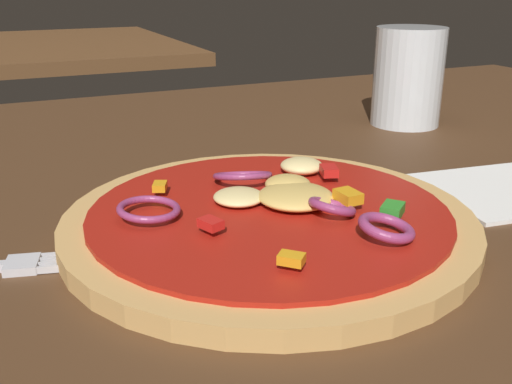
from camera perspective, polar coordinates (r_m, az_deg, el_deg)
dining_table at (r=0.35m, az=-1.28°, el=-8.74°), size 1.42×1.04×0.03m
pizza at (r=0.38m, az=1.36°, el=-2.53°), size 0.26×0.26×0.03m
beer_glass at (r=0.66m, az=14.40°, el=10.15°), size 0.07×0.07×0.10m
background_table at (r=1.51m, az=-22.96°, el=12.46°), size 0.77×0.68×0.03m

